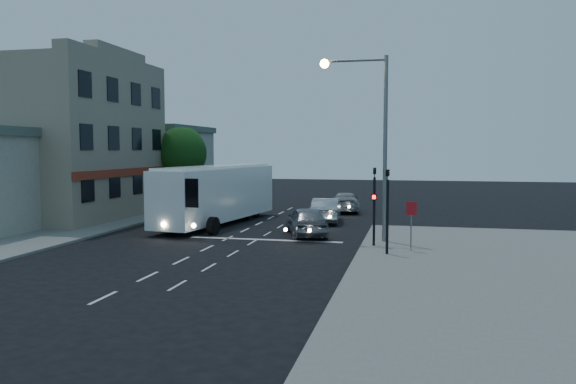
% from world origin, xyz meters
% --- Properties ---
extents(ground, '(120.00, 120.00, 0.00)m').
position_xyz_m(ground, '(0.00, 0.00, 0.00)').
color(ground, black).
extents(sidewalk_near, '(12.00, 24.00, 0.12)m').
position_xyz_m(sidewalk_near, '(13.00, -4.00, 0.06)').
color(sidewalk_near, slate).
rests_on(sidewalk_near, ground).
extents(sidewalk_far, '(12.00, 50.00, 0.12)m').
position_xyz_m(sidewalk_far, '(-13.00, 8.00, 0.06)').
color(sidewalk_far, slate).
rests_on(sidewalk_far, ground).
extents(road_markings, '(8.00, 30.55, 0.01)m').
position_xyz_m(road_markings, '(1.29, 3.31, 0.00)').
color(road_markings, silver).
rests_on(road_markings, ground).
extents(tour_bus, '(4.05, 12.05, 3.62)m').
position_xyz_m(tour_bus, '(-2.38, 7.08, 1.96)').
color(tour_bus, white).
rests_on(tour_bus, ground).
extents(car_suv, '(3.24, 5.03, 1.59)m').
position_xyz_m(car_suv, '(3.83, 3.80, 0.80)').
color(car_suv, gray).
rests_on(car_suv, ground).
extents(car_sedan_a, '(2.03, 4.80, 1.54)m').
position_xyz_m(car_sedan_a, '(3.99, 9.55, 0.77)').
color(car_sedan_a, '#B3B8C1').
rests_on(car_sedan_a, ground).
extents(car_sedan_b, '(2.64, 5.17, 1.44)m').
position_xyz_m(car_sedan_b, '(4.44, 15.80, 0.72)').
color(car_sedan_b, '#979799').
rests_on(car_sedan_b, ground).
extents(traffic_signal_main, '(0.25, 0.35, 4.10)m').
position_xyz_m(traffic_signal_main, '(7.60, 0.78, 2.42)').
color(traffic_signal_main, black).
rests_on(traffic_signal_main, sidewalk_near).
extents(traffic_signal_side, '(0.18, 0.15, 4.10)m').
position_xyz_m(traffic_signal_side, '(8.30, -1.20, 2.42)').
color(traffic_signal_side, black).
rests_on(traffic_signal_side, sidewalk_near).
extents(regulatory_sign, '(0.45, 0.12, 2.20)m').
position_xyz_m(regulatory_sign, '(9.30, -0.24, 1.60)').
color(regulatory_sign, slate).
rests_on(regulatory_sign, sidewalk_near).
extents(streetlight, '(3.32, 0.44, 9.00)m').
position_xyz_m(streetlight, '(7.34, 2.20, 5.73)').
color(streetlight, slate).
rests_on(streetlight, sidewalk_near).
extents(main_building, '(10.12, 12.00, 11.00)m').
position_xyz_m(main_building, '(-13.96, 8.00, 5.16)').
color(main_building, gray).
rests_on(main_building, sidewalk_far).
extents(low_building_north, '(9.40, 9.40, 6.50)m').
position_xyz_m(low_building_north, '(-13.50, 20.00, 3.39)').
color(low_building_north, '#9E9B86').
rests_on(low_building_north, sidewalk_far).
extents(street_tree, '(4.00, 4.00, 6.20)m').
position_xyz_m(street_tree, '(-8.21, 15.02, 4.50)').
color(street_tree, black).
rests_on(street_tree, sidewalk_far).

